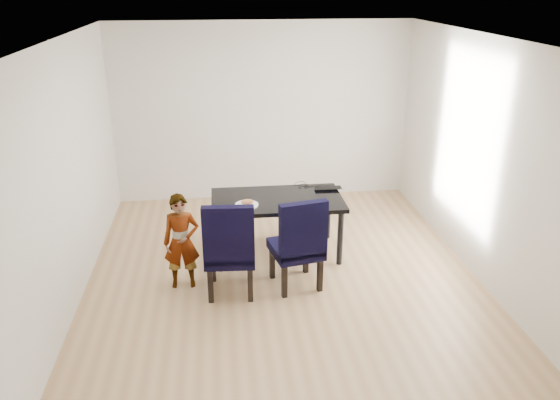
{
  "coord_description": "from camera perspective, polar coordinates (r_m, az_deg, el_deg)",
  "views": [
    {
      "loc": [
        -0.68,
        -5.64,
        3.25
      ],
      "look_at": [
        0.0,
        0.2,
        0.85
      ],
      "focal_mm": 35.0,
      "sensor_mm": 36.0,
      "label": 1
    }
  ],
  "objects": [
    {
      "name": "laptop",
      "position": [
        7.02,
        4.98,
        1.35
      ],
      "size": [
        0.35,
        0.23,
        0.03
      ],
      "primitive_type": "imported",
      "rotation": [
        0.0,
        0.0,
        3.12
      ],
      "color": "black",
      "rests_on": "dining_table"
    },
    {
      "name": "cable_tangle",
      "position": [
        7.04,
        2.47,
        1.39
      ],
      "size": [
        0.16,
        0.16,
        0.01
      ],
      "primitive_type": "torus",
      "rotation": [
        0.0,
        0.0,
        0.25
      ],
      "color": "black",
      "rests_on": "dining_table"
    },
    {
      "name": "wall_back",
      "position": [
        8.39,
        -1.85,
        9.1
      ],
      "size": [
        4.5,
        0.01,
        2.7
      ],
      "primitive_type": "cube",
      "color": "silver",
      "rests_on": "ground"
    },
    {
      "name": "ceiling",
      "position": [
        5.71,
        0.24,
        16.72
      ],
      "size": [
        4.5,
        5.0,
        0.01
      ],
      "primitive_type": "cube",
      "color": "white",
      "rests_on": "wall_back"
    },
    {
      "name": "wall_left",
      "position": [
        6.16,
        -21.12,
        2.69
      ],
      "size": [
        0.01,
        5.0,
        2.7
      ],
      "primitive_type": "cube",
      "color": "white",
      "rests_on": "ground"
    },
    {
      "name": "dining_table",
      "position": [
        6.81,
        -0.29,
        -2.75
      ],
      "size": [
        1.6,
        0.9,
        0.75
      ],
      "primitive_type": "cube",
      "color": "black",
      "rests_on": "floor"
    },
    {
      "name": "sandwich",
      "position": [
        6.46,
        -3.44,
        -0.18
      ],
      "size": [
        0.17,
        0.11,
        0.06
      ],
      "primitive_type": "ellipsoid",
      "rotation": [
        0.0,
        0.0,
        0.3
      ],
      "color": "#9E6338",
      "rests_on": "plate"
    },
    {
      "name": "floor",
      "position": [
        6.55,
        0.2,
        -7.61
      ],
      "size": [
        4.5,
        5.0,
        0.01
      ],
      "primitive_type": "cube",
      "color": "tan",
      "rests_on": "ground"
    },
    {
      "name": "child",
      "position": [
        6.14,
        -10.25,
        -4.3
      ],
      "size": [
        0.41,
        0.27,
        1.1
      ],
      "primitive_type": "imported",
      "rotation": [
        0.0,
        0.0,
        0.02
      ],
      "color": "#E25113",
      "rests_on": "floor"
    },
    {
      "name": "wall_right",
      "position": [
        6.64,
        19.99,
        4.2
      ],
      "size": [
        0.01,
        5.0,
        2.7
      ],
      "primitive_type": "cube",
      "color": "silver",
      "rests_on": "ground"
    },
    {
      "name": "chair_left",
      "position": [
        5.95,
        -5.25,
        -4.8
      ],
      "size": [
        0.57,
        0.59,
        1.12
      ],
      "primitive_type": "cube",
      "rotation": [
        0.0,
        0.0,
        -0.06
      ],
      "color": "black",
      "rests_on": "floor"
    },
    {
      "name": "wall_front",
      "position": [
        3.73,
        4.88,
        -8.5
      ],
      "size": [
        4.5,
        0.01,
        2.7
      ],
      "primitive_type": "cube",
      "color": "silver",
      "rests_on": "ground"
    },
    {
      "name": "chair_right",
      "position": [
        6.06,
        1.67,
        -4.31
      ],
      "size": [
        0.63,
        0.64,
        1.1
      ],
      "primitive_type": "cube",
      "rotation": [
        0.0,
        0.0,
        0.21
      ],
      "color": "black",
      "rests_on": "floor"
    },
    {
      "name": "plate",
      "position": [
        6.47,
        -3.5,
        -0.5
      ],
      "size": [
        0.29,
        0.29,
        0.02
      ],
      "primitive_type": "cylinder",
      "rotation": [
        0.0,
        0.0,
        -0.05
      ],
      "color": "white",
      "rests_on": "dining_table"
    }
  ]
}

